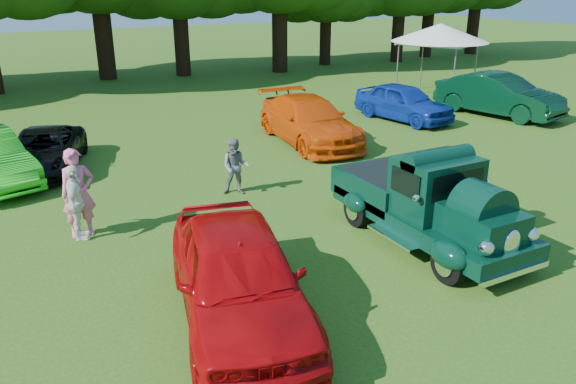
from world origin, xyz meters
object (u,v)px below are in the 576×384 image
back_car_black (43,151)px  canopy_tent (440,33)px  back_car_blue (403,102)px  back_car_orange (309,121)px  spectator_pink (78,193)px  hero_pickup (426,204)px  spectator_white (76,203)px  red_convertible (238,276)px  back_car_green (499,95)px  spectator_grey (236,167)px

back_car_black → canopy_tent: size_ratio=0.71×
canopy_tent → back_car_blue: bearing=-145.2°
back_car_orange → spectator_pink: (-8.26, -4.15, 0.22)m
back_car_orange → back_car_blue: back_car_orange is taller
back_car_black → hero_pickup: bearing=-35.8°
back_car_blue → spectator_white: size_ratio=2.54×
red_convertible → back_car_blue: bearing=53.9°
back_car_black → back_car_green: size_ratio=0.83×
spectator_white → back_car_black: bearing=15.8°
back_car_blue → canopy_tent: size_ratio=0.71×
hero_pickup → back_car_green: hero_pickup is taller
back_car_blue → spectator_pink: 14.23m
red_convertible → back_car_black: red_convertible is taller
spectator_white → spectator_grey: bearing=-63.1°
red_convertible → canopy_tent: 20.85m
spectator_pink → red_convertible: bearing=-74.2°
back_car_blue → back_car_green: (3.99, -1.21, 0.12)m
hero_pickup → back_car_orange: size_ratio=0.93×
canopy_tent → back_car_black: bearing=-170.3°
red_convertible → back_car_green: size_ratio=0.94×
red_convertible → spectator_pink: spectator_pink is taller
back_car_black → spectator_white: 5.45m
back_car_green → back_car_orange: bearing=166.3°
back_car_green → spectator_white: back_car_green is taller
back_car_black → back_car_blue: back_car_blue is taller
hero_pickup → canopy_tent: (11.32, 12.15, 2.11)m
back_car_orange → canopy_tent: size_ratio=0.88×
hero_pickup → red_convertible: 4.88m
spectator_grey → spectator_white: spectator_white is taller
hero_pickup → spectator_pink: spectator_pink is taller
hero_pickup → spectator_grey: 5.15m
back_car_orange → canopy_tent: bearing=29.3°
hero_pickup → back_car_black: (-6.69, 9.06, -0.24)m
spectator_white → red_convertible: bearing=-143.8°
hero_pickup → back_car_blue: hero_pickup is taller
spectator_white → canopy_tent: canopy_tent is taller
hero_pickup → spectator_grey: bearing=118.8°
back_car_green → spectator_pink: size_ratio=2.61×
back_car_orange → back_car_blue: (4.98, 1.04, -0.04)m
red_convertible → canopy_tent: size_ratio=0.81×
spectator_white → canopy_tent: (17.90, 8.53, 2.10)m
back_car_orange → spectator_grey: 5.45m
back_car_orange → spectator_pink: 9.24m
canopy_tent → back_car_orange: bearing=-156.2°
back_car_orange → back_car_green: back_car_green is taller
spectator_pink → hero_pickup: bearing=-34.4°
spectator_pink → spectator_white: (-0.09, -0.16, -0.15)m
back_car_black → canopy_tent: (18.02, 3.09, 2.35)m
back_car_green → hero_pickup: bearing=-156.8°
red_convertible → hero_pickup: bearing=24.1°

